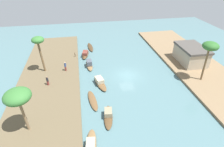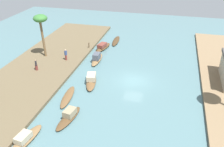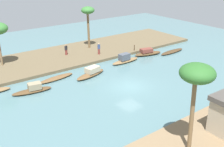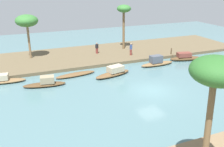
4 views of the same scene
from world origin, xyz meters
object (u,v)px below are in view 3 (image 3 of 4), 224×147
Objects in this scene: mooring_post at (134,48)px; palm_tree_left_near at (88,13)px; person_by_mooring at (99,49)px; sampan_with_tall_canopy at (172,52)px; sampan_upstream_small at (33,89)px; sampan_downstream_large at (56,78)px; sampan_midstream at (148,53)px; sampan_open_hull at (91,73)px; palm_tree_right_tall at (197,76)px; person_on_near_bank at (66,50)px; sampan_near_left_bank at (125,59)px.

mooring_post is 0.13× the size of palm_tree_left_near.
sampan_with_tall_canopy is at bearing -3.04° from person_by_mooring.
sampan_upstream_small is 0.92× the size of sampan_downstream_large.
mooring_post is (0.78, -2.21, 0.41)m from sampan_midstream.
sampan_open_hull is 1.02× the size of sampan_midstream.
sampan_upstream_small is at bearing -71.90° from palm_tree_right_tall.
person_on_near_bank is 1.79× the size of mooring_post.
sampan_open_hull is at bearing 151.69° from sampan_downstream_large.
sampan_midstream is 2.95× the size of person_on_near_bank.
sampan_midstream is 11.16m from palm_tree_left_near.
sampan_near_left_bank is 21.07m from palm_tree_right_tall.
palm_tree_left_near is (-5.63, -9.54, 5.58)m from sampan_open_hull.
sampan_midstream is at bearing 173.60° from sampan_downstream_large.
person_by_mooring reaches higher than mooring_post.
palm_tree_right_tall is at bearing 73.59° from palm_tree_left_near.
sampan_near_left_bank reaches higher than sampan_midstream.
sampan_midstream is at bearing -22.32° from sampan_with_tall_canopy.
sampan_near_left_bank is 5.33× the size of mooring_post.
sampan_upstream_small is at bearing -12.73° from sampan_open_hull.
mooring_post is at bearing -148.52° from sampan_near_left_bank.
sampan_downstream_large is 8.45m from person_on_near_bank.
sampan_near_left_bank is at bearing -82.40° from person_on_near_bank.
person_on_near_bank reaches higher than sampan_midstream.
sampan_open_hull is (6.51, 1.27, -0.04)m from sampan_near_left_bank.
sampan_midstream is at bearing -176.49° from sampan_near_left_bank.
person_on_near_bank is at bearing -96.92° from palm_tree_right_tall.
mooring_post is (-10.55, -3.94, 0.41)m from sampan_open_hull.
person_by_mooring is (1.51, -4.42, 0.72)m from sampan_near_left_bank.
sampan_near_left_bank is (8.86, -0.89, 0.29)m from sampan_with_tall_canopy.
sampan_with_tall_canopy is at bearing 143.55° from mooring_post.
person_by_mooring is (-12.70, -5.82, 0.81)m from sampan_upstream_small.
sampan_upstream_small is (23.07, 0.52, 0.19)m from sampan_with_tall_canopy.
sampan_with_tall_canopy is 14.58m from palm_tree_left_near.
mooring_post is (-14.61, -2.35, 0.65)m from sampan_downstream_large.
sampan_with_tall_canopy is 8.91m from sampan_near_left_bank.
person_by_mooring is 0.26× the size of palm_tree_left_near.
palm_tree_left_near reaches higher than person_on_near_bank.
sampan_midstream is 12.39m from person_on_near_bank.
sampan_downstream_large is (19.44, -1.21, -0.00)m from sampan_with_tall_canopy.
person_by_mooring is 6.20m from palm_tree_left_near.
person_on_near_bank is (-8.59, -8.51, 0.71)m from sampan_upstream_small.
sampan_open_hull is 11.27m from mooring_post.
sampan_near_left_bank is 2.98× the size of person_on_near_bank.
sampan_near_left_bank is 1.01× the size of sampan_midstream.
sampan_open_hull reaches higher than sampan_with_tall_canopy.
sampan_with_tall_canopy is 3.28× the size of person_on_near_bank.
sampan_near_left_bank is at bearing 96.07° from palm_tree_left_near.
sampan_open_hull is at bearing 59.44° from palm_tree_left_near.
person_by_mooring is at bearing -146.68° from sampan_upstream_small.
sampan_downstream_large is 13.83m from palm_tree_left_near.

